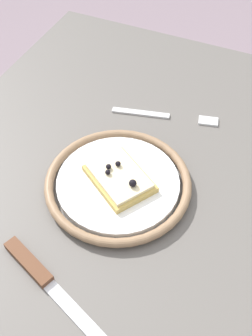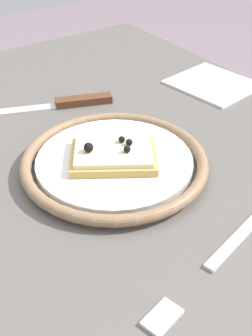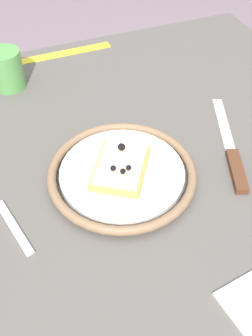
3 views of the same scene
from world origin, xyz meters
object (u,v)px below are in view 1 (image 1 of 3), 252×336
pizza_slice_near (120,178)px  fork (166,116)px  knife (43,277)px  plate (118,183)px  dining_table (142,234)px

pizza_slice_near → fork: (-0.19, 0.01, -0.02)m
pizza_slice_near → knife: (0.19, -0.03, -0.02)m
plate → pizza_slice_near: size_ratio=1.80×
pizza_slice_near → knife: bearing=-8.8°
fork → plate: bearing=-3.5°
plate → knife: plate is taller
dining_table → fork: 0.23m
dining_table → pizza_slice_near: pizza_slice_near is taller
plate → knife: size_ratio=1.03×
knife → fork: bearing=174.1°
pizza_slice_near → fork: pizza_slice_near is taller
plate → fork: (-0.19, 0.01, -0.01)m
plate → knife: (0.19, -0.03, -0.01)m
dining_table → knife: 0.23m
fork → pizza_slice_near: bearing=-2.9°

